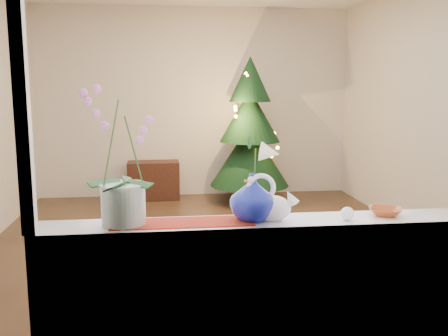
{
  "coord_description": "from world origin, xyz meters",
  "views": [
    {
      "loc": [
        -0.47,
        -4.76,
        1.59
      ],
      "look_at": [
        -0.05,
        -1.4,
        1.03
      ],
      "focal_mm": 40.0,
      "sensor_mm": 36.0,
      "label": 1
    }
  ],
  "objects_px": {
    "amber_dish": "(385,212)",
    "xmas_tree": "(250,130)",
    "paperweight": "(347,214)",
    "side_table": "(154,180)",
    "blue_vase": "(253,194)",
    "swan": "(272,198)",
    "orchid_pot": "(122,156)"
  },
  "relations": [
    {
      "from": "amber_dish",
      "to": "orchid_pot",
      "type": "bearing_deg",
      "value": -179.45
    },
    {
      "from": "swan",
      "to": "amber_dish",
      "type": "bearing_deg",
      "value": 26.36
    },
    {
      "from": "blue_vase",
      "to": "xmas_tree",
      "type": "distance_m",
      "value": 4.37
    },
    {
      "from": "swan",
      "to": "orchid_pot",
      "type": "bearing_deg",
      "value": -156.6
    },
    {
      "from": "swan",
      "to": "side_table",
      "type": "relative_size",
      "value": 0.37
    },
    {
      "from": "orchid_pot",
      "to": "amber_dish",
      "type": "relative_size",
      "value": 4.71
    },
    {
      "from": "blue_vase",
      "to": "orchid_pot",
      "type": "bearing_deg",
      "value": -179.59
    },
    {
      "from": "xmas_tree",
      "to": "blue_vase",
      "type": "bearing_deg",
      "value": -99.78
    },
    {
      "from": "xmas_tree",
      "to": "side_table",
      "type": "xyz_separation_m",
      "value": [
        -1.32,
        0.3,
        -0.73
      ]
    },
    {
      "from": "blue_vase",
      "to": "amber_dish",
      "type": "height_order",
      "value": "blue_vase"
    },
    {
      "from": "swan",
      "to": "side_table",
      "type": "height_order",
      "value": "swan"
    },
    {
      "from": "blue_vase",
      "to": "paperweight",
      "type": "bearing_deg",
      "value": -7.15
    },
    {
      "from": "amber_dish",
      "to": "xmas_tree",
      "type": "relative_size",
      "value": 0.07
    },
    {
      "from": "amber_dish",
      "to": "xmas_tree",
      "type": "xyz_separation_m",
      "value": [
        0.04,
        4.3,
        0.06
      ]
    },
    {
      "from": "amber_dish",
      "to": "xmas_tree",
      "type": "bearing_deg",
      "value": 89.52
    },
    {
      "from": "side_table",
      "to": "paperweight",
      "type": "bearing_deg",
      "value": -78.38
    },
    {
      "from": "blue_vase",
      "to": "paperweight",
      "type": "relative_size",
      "value": 3.96
    },
    {
      "from": "orchid_pot",
      "to": "amber_dish",
      "type": "bearing_deg",
      "value": 0.55
    },
    {
      "from": "swan",
      "to": "side_table",
      "type": "xyz_separation_m",
      "value": [
        -0.68,
        4.63,
        -0.76
      ]
    },
    {
      "from": "blue_vase",
      "to": "amber_dish",
      "type": "bearing_deg",
      "value": 0.67
    },
    {
      "from": "orchid_pot",
      "to": "blue_vase",
      "type": "xyz_separation_m",
      "value": [
        0.64,
        0.0,
        -0.2
      ]
    },
    {
      "from": "swan",
      "to": "blue_vase",
      "type": "height_order",
      "value": "blue_vase"
    },
    {
      "from": "paperweight",
      "to": "side_table",
      "type": "distance_m",
      "value": 4.84
    },
    {
      "from": "orchid_pot",
      "to": "side_table",
      "type": "bearing_deg",
      "value": 89.31
    },
    {
      "from": "xmas_tree",
      "to": "paperweight",
      "type": "bearing_deg",
      "value": -93.52
    },
    {
      "from": "paperweight",
      "to": "amber_dish",
      "type": "bearing_deg",
      "value": 16.26
    },
    {
      "from": "orchid_pot",
      "to": "blue_vase",
      "type": "distance_m",
      "value": 0.67
    },
    {
      "from": "blue_vase",
      "to": "paperweight",
      "type": "height_order",
      "value": "blue_vase"
    },
    {
      "from": "paperweight",
      "to": "xmas_tree",
      "type": "distance_m",
      "value": 4.38
    },
    {
      "from": "swan",
      "to": "side_table",
      "type": "bearing_deg",
      "value": 122.53
    },
    {
      "from": "swan",
      "to": "paperweight",
      "type": "height_order",
      "value": "swan"
    },
    {
      "from": "blue_vase",
      "to": "side_table",
      "type": "bearing_deg",
      "value": 97.18
    }
  ]
}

